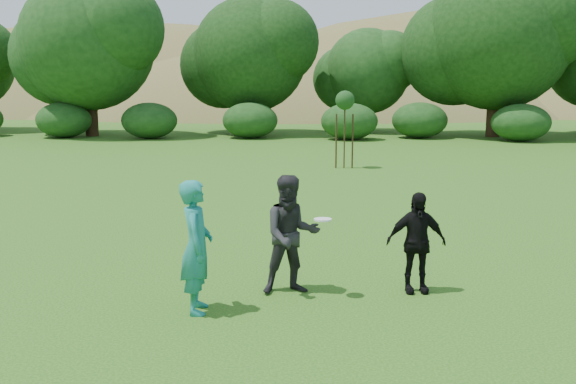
{
  "coord_description": "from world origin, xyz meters",
  "views": [
    {
      "loc": [
        0.83,
        -9.28,
        3.29
      ],
      "look_at": [
        0.0,
        3.0,
        1.1
      ],
      "focal_mm": 40.0,
      "sensor_mm": 36.0,
      "label": 1
    }
  ],
  "objects_px": {
    "player_grey": "(291,235)",
    "player_black": "(416,242)",
    "player_teal": "(196,247)",
    "sapling": "(345,102)"
  },
  "relations": [
    {
      "from": "player_teal",
      "to": "sapling",
      "type": "relative_size",
      "value": 0.67
    },
    {
      "from": "player_teal",
      "to": "sapling",
      "type": "distance_m",
      "value": 15.29
    },
    {
      "from": "player_black",
      "to": "sapling",
      "type": "distance_m",
      "value": 14.08
    },
    {
      "from": "player_teal",
      "to": "player_grey",
      "type": "relative_size",
      "value": 1.03
    },
    {
      "from": "player_grey",
      "to": "sapling",
      "type": "bearing_deg",
      "value": 70.38
    },
    {
      "from": "player_black",
      "to": "player_teal",
      "type": "bearing_deg",
      "value": -168.95
    },
    {
      "from": "player_grey",
      "to": "sapling",
      "type": "relative_size",
      "value": 0.65
    },
    {
      "from": "player_teal",
      "to": "player_black",
      "type": "distance_m",
      "value": 3.38
    },
    {
      "from": "player_teal",
      "to": "player_black",
      "type": "height_order",
      "value": "player_teal"
    },
    {
      "from": "player_grey",
      "to": "player_black",
      "type": "distance_m",
      "value": 1.93
    }
  ]
}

